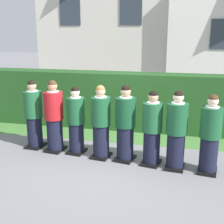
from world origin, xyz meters
name	(u,v)px	position (x,y,z in m)	size (l,w,h in m)	color
ground_plane	(112,158)	(0.00, 0.00, 0.00)	(60.00, 60.00, 0.00)	slate
student_front_row_0	(34,116)	(-1.95, 0.26, 0.77)	(0.42, 0.52, 1.62)	black
student_in_red_blazer	(54,118)	(-1.39, 0.15, 0.79)	(0.44, 0.55, 1.66)	black
student_front_row_2	(76,122)	(-0.86, 0.14, 0.73)	(0.41, 0.51, 1.54)	black
student_front_row_3	(101,124)	(-0.25, 0.02, 0.77)	(0.43, 0.51, 1.61)	black
student_front_row_4	(125,125)	(0.29, -0.01, 0.78)	(0.46, 0.53, 1.64)	black
student_front_row_5	(152,130)	(0.87, -0.10, 0.75)	(0.43, 0.53, 1.57)	black
student_front_row_6	(176,132)	(1.36, -0.19, 0.77)	(0.42, 0.52, 1.61)	black
student_front_row_7	(210,136)	(1.99, -0.24, 0.75)	(0.43, 0.50, 1.58)	black
hedge	(129,101)	(0.00, 2.18, 0.79)	(9.63, 0.70, 1.59)	#214C1E
school_building_main	(112,8)	(-2.04, 8.89, 3.75)	(6.10, 4.69, 7.34)	beige
lawn_strip	(124,137)	(0.00, 1.38, 0.00)	(9.63, 0.90, 0.01)	#477A38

